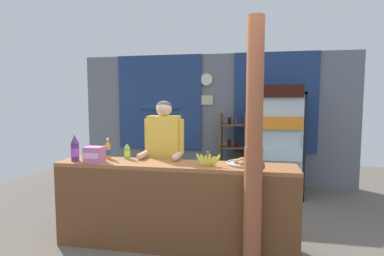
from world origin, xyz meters
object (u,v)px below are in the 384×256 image
soda_bottle_grape_soda (75,149)px  pastry_tray (244,163)px  banana_bunch (208,160)px  soda_bottle_orange_soda (108,150)px  bottle_shelf_rack (233,150)px  stall_counter (172,200)px  shopkeeper (164,150)px  soda_bottle_lime_soda (127,151)px  timber_post (254,153)px  snack_box_wafer (94,155)px  plastic_lawn_chair (162,164)px  drink_fridge (279,136)px

soda_bottle_grape_soda → pastry_tray: 1.88m
banana_bunch → soda_bottle_orange_soda: bearing=171.0°
bottle_shelf_rack → pastry_tray: size_ratio=3.66×
stall_counter → bottle_shelf_rack: (0.50, 2.47, 0.16)m
stall_counter → shopkeeper: shopkeeper is taller
banana_bunch → soda_bottle_grape_soda: bearing=-179.6°
soda_bottle_lime_soda → pastry_tray: size_ratio=0.55×
soda_bottle_lime_soda → pastry_tray: 1.35m
timber_post → shopkeeper: 1.28m
bottle_shelf_rack → shopkeeper: 2.15m
soda_bottle_orange_soda → snack_box_wafer: 0.24m
soda_bottle_grape_soda → banana_bunch: (1.51, 0.01, -0.08)m
bottle_shelf_rack → snack_box_wafer: bearing=-118.7°
timber_post → bottle_shelf_rack: size_ratio=1.71×
soda_bottle_grape_soda → pastry_tray: bearing=4.8°
pastry_tray → banana_bunch: bearing=-158.1°
bottle_shelf_rack → banana_bunch: size_ratio=5.04×
soda_bottle_grape_soda → soda_bottle_lime_soda: 0.58m
stall_counter → bottle_shelf_rack: size_ratio=1.88×
plastic_lawn_chair → soda_bottle_lime_soda: 1.86m
plastic_lawn_chair → timber_post: bearing=-55.3°
plastic_lawn_chair → drink_fridge: bearing=4.8°
timber_post → soda_bottle_orange_soda: bearing=165.5°
timber_post → bottle_shelf_rack: 2.75m
stall_counter → banana_bunch: bearing=2.5°
stall_counter → soda_bottle_grape_soda: 1.24m
shopkeeper → soda_bottle_grape_soda: size_ratio=4.94×
soda_bottle_lime_soda → snack_box_wafer: 0.38m
timber_post → shopkeeper: timber_post is taller
soda_bottle_orange_soda → banana_bunch: 1.23m
bottle_shelf_rack → plastic_lawn_chair: size_ratio=1.61×
soda_bottle_lime_soda → shopkeeper: bearing=31.4°
drink_fridge → bottle_shelf_rack: 0.89m
soda_bottle_orange_soda → snack_box_wafer: size_ratio=1.24×
drink_fridge → shopkeeper: (-1.51, -1.71, -0.02)m
stall_counter → snack_box_wafer: 0.99m
bottle_shelf_rack → snack_box_wafer: bottle_shelf_rack is taller
timber_post → banana_bunch: size_ratio=8.62×
pastry_tray → drink_fridge: bearing=75.0°
pastry_tray → plastic_lawn_chair: bearing=128.2°
plastic_lawn_chair → soda_bottle_orange_soda: 1.89m
drink_fridge → stall_counter: bearing=-120.6°
drink_fridge → soda_bottle_lime_soda: 2.71m
soda_bottle_grape_soda → shopkeeper: bearing=27.2°
plastic_lawn_chair → snack_box_wafer: snack_box_wafer is taller
plastic_lawn_chair → stall_counter: bearing=-70.6°
shopkeeper → drink_fridge: bearing=48.5°
shopkeeper → soda_bottle_lime_soda: (-0.38, -0.23, 0.01)m
drink_fridge → plastic_lawn_chair: 2.08m
stall_counter → bottle_shelf_rack: 2.53m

